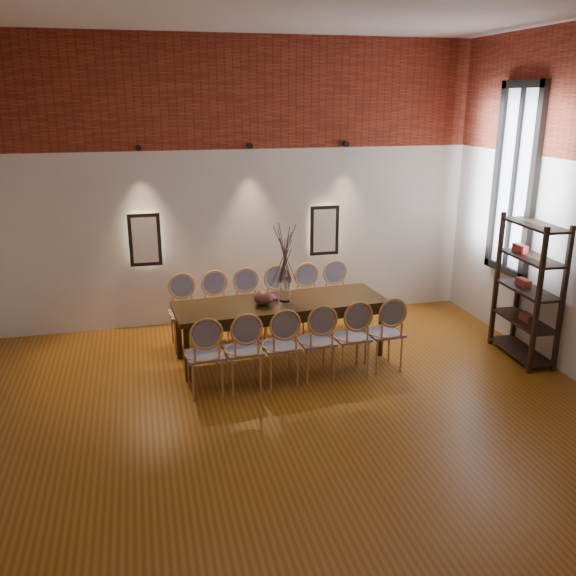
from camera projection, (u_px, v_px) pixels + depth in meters
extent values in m
cube|color=#8F5416|center=(298.00, 440.00, 5.95)|extent=(7.00, 7.00, 0.02)
cube|color=silver|center=(235.00, 185.00, 8.64)|extent=(7.00, 0.10, 4.00)
cube|color=silver|center=(568.00, 464.00, 2.06)|extent=(7.00, 0.10, 4.00)
cube|color=maroon|center=(233.00, 92.00, 8.20)|extent=(7.00, 0.02, 1.50)
cube|color=#FFEAC6|center=(145.00, 240.00, 8.46)|extent=(0.36, 0.06, 0.66)
cube|color=#FFEAC6|center=(324.00, 230.00, 9.05)|extent=(0.36, 0.06, 0.66)
cylinder|color=black|center=(138.00, 148.00, 8.06)|extent=(0.08, 0.10, 0.08)
cylinder|color=black|center=(250.00, 146.00, 8.40)|extent=(0.08, 0.10, 0.08)
cylinder|color=black|center=(346.00, 144.00, 8.72)|extent=(0.08, 0.10, 0.08)
cube|color=silver|center=(516.00, 181.00, 7.95)|extent=(0.02, 0.78, 2.38)
cube|color=black|center=(514.00, 181.00, 7.95)|extent=(0.08, 0.90, 2.50)
cube|color=black|center=(514.00, 181.00, 7.95)|extent=(0.06, 0.06, 2.40)
cube|color=#2F1E09|center=(280.00, 330.00, 7.72)|extent=(2.69, 1.02, 0.75)
cylinder|color=silver|center=(285.00, 290.00, 7.58)|extent=(0.14, 0.14, 0.30)
ellipsoid|color=brown|center=(263.00, 298.00, 7.47)|extent=(0.24, 0.24, 0.18)
cube|color=#8A1853|center=(266.00, 298.00, 7.69)|extent=(0.27, 0.20, 0.03)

